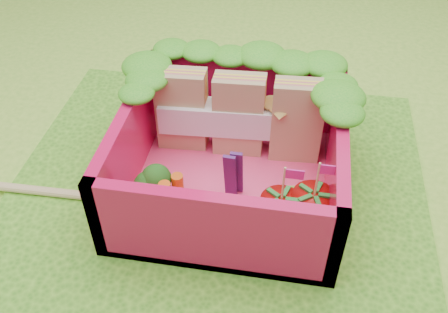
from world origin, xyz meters
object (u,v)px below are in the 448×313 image
at_px(bento_box, 231,154).
at_px(broccoli, 148,188).
at_px(strawberry_left, 280,213).
at_px(strawberry_right, 312,210).
at_px(sandwich_stack, 240,116).
at_px(chopsticks, 36,190).

distance_m(bento_box, broccoli, 0.53).
xyz_separation_m(broccoli, strawberry_left, (0.76, -0.03, -0.05)).
bearing_deg(broccoli, strawberry_right, 1.59).
relative_size(broccoli, strawberry_left, 0.71).
bearing_deg(strawberry_right, sandwich_stack, 129.80).
relative_size(sandwich_stack, chopsticks, 0.44).
relative_size(sandwich_stack, broccoli, 3.17).
distance_m(strawberry_right, chopsticks, 1.70).
xyz_separation_m(broccoli, chopsticks, (-0.76, 0.05, -0.20)).
bearing_deg(bento_box, chopsticks, -167.88).
relative_size(sandwich_stack, strawberry_left, 2.26).
bearing_deg(chopsticks, strawberry_right, -0.78).
distance_m(sandwich_stack, strawberry_left, 0.74).
distance_m(bento_box, chopsticks, 1.24).
height_order(sandwich_stack, chopsticks, sandwich_stack).
xyz_separation_m(strawberry_left, strawberry_right, (0.17, 0.05, 0.00)).
bearing_deg(sandwich_stack, strawberry_right, -50.20).
height_order(bento_box, strawberry_right, bento_box).
height_order(strawberry_right, chopsticks, strawberry_right).
height_order(strawberry_left, chopsticks, strawberry_left).
xyz_separation_m(bento_box, sandwich_stack, (0.01, 0.31, 0.05)).
bearing_deg(sandwich_stack, strawberry_left, -63.51).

